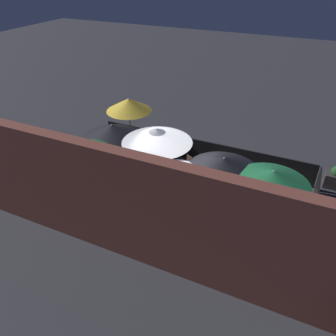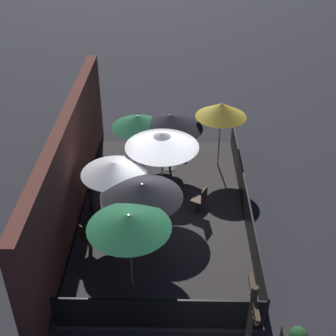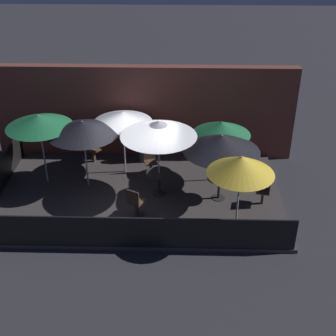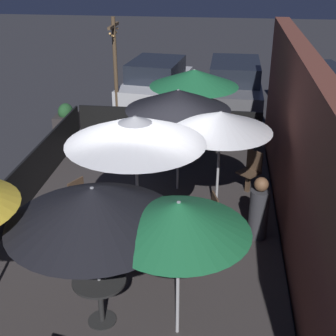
{
  "view_description": "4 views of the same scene",
  "coord_description": "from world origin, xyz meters",
  "px_view_note": "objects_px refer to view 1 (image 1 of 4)",
  "views": [
    {
      "loc": [
        -3.54,
        8.33,
        7.16
      ],
      "look_at": [
        0.27,
        0.04,
        1.24
      ],
      "focal_mm": 35.0,
      "sensor_mm": 36.0,
      "label": 1
    },
    {
      "loc": [
        -11.67,
        -0.38,
        9.43
      ],
      "look_at": [
        0.61,
        -0.12,
        1.39
      ],
      "focal_mm": 50.0,
      "sensor_mm": 36.0,
      "label": 2
    },
    {
      "loc": [
        1.24,
        -12.28,
        8.28
      ],
      "look_at": [
        0.92,
        0.15,
        1.0
      ],
      "focal_mm": 50.0,
      "sensor_mm": 36.0,
      "label": 3
    },
    {
      "loc": [
        7.49,
        1.42,
        5.03
      ],
      "look_at": [
        -0.62,
        0.43,
        1.13
      ],
      "focal_mm": 50.0,
      "sensor_mm": 36.0,
      "label": 4
    }
  ],
  "objects_px": {
    "patio_umbrella_0": "(112,132)",
    "patio_umbrella_1": "(157,136)",
    "patio_umbrella_5": "(175,172)",
    "patio_chair_3": "(90,155)",
    "patio_umbrella_3": "(129,105)",
    "patron_0": "(145,223)",
    "dining_table_0": "(115,164)",
    "patio_chair_2": "(188,168)",
    "patio_umbrella_4": "(223,164)",
    "patio_chair_0": "(205,241)",
    "patio_chair_1": "(151,203)",
    "patio_umbrella_6": "(92,146)",
    "patio_umbrella_2": "(272,177)",
    "dining_table_1": "(158,178)"
  },
  "relations": [
    {
      "from": "patio_umbrella_0",
      "to": "patio_umbrella_1",
      "type": "distance_m",
      "value": 1.89
    },
    {
      "from": "patio_umbrella_5",
      "to": "patio_chair_3",
      "type": "distance_m",
      "value": 5.03
    },
    {
      "from": "patio_umbrella_3",
      "to": "patron_0",
      "type": "height_order",
      "value": "patio_umbrella_3"
    },
    {
      "from": "dining_table_0",
      "to": "patio_chair_2",
      "type": "height_order",
      "value": "patio_chair_2"
    },
    {
      "from": "patio_chair_2",
      "to": "patron_0",
      "type": "relative_size",
      "value": 0.77
    },
    {
      "from": "patron_0",
      "to": "patio_umbrella_5",
      "type": "bearing_deg",
      "value": 144.75
    },
    {
      "from": "patio_chair_3",
      "to": "patio_umbrella_4",
      "type": "bearing_deg",
      "value": 1.81
    },
    {
      "from": "patio_umbrella_5",
      "to": "dining_table_0",
      "type": "relative_size",
      "value": 2.95
    },
    {
      "from": "patio_umbrella_0",
      "to": "patron_0",
      "type": "distance_m",
      "value": 3.67
    },
    {
      "from": "patio_chair_0",
      "to": "patron_0",
      "type": "height_order",
      "value": "patron_0"
    },
    {
      "from": "patio_umbrella_1",
      "to": "patio_chair_3",
      "type": "xyz_separation_m",
      "value": [
        3.22,
        -0.48,
        -1.76
      ]
    },
    {
      "from": "patio_chair_1",
      "to": "patio_chair_3",
      "type": "distance_m",
      "value": 3.95
    },
    {
      "from": "patio_umbrella_0",
      "to": "patio_umbrella_6",
      "type": "height_order",
      "value": "patio_umbrella_0"
    },
    {
      "from": "patio_umbrella_0",
      "to": "patio_chair_3",
      "type": "xyz_separation_m",
      "value": [
        1.37,
        -0.27,
        -1.43
      ]
    },
    {
      "from": "patio_umbrella_4",
      "to": "patron_0",
      "type": "xyz_separation_m",
      "value": [
        1.69,
        1.66,
        -1.5
      ]
    },
    {
      "from": "patio_umbrella_2",
      "to": "patio_chair_3",
      "type": "relative_size",
      "value": 2.58
    },
    {
      "from": "patio_umbrella_0",
      "to": "patio_umbrella_2",
      "type": "relative_size",
      "value": 0.97
    },
    {
      "from": "patio_umbrella_2",
      "to": "dining_table_0",
      "type": "relative_size",
      "value": 3.14
    },
    {
      "from": "patio_umbrella_2",
      "to": "patio_umbrella_3",
      "type": "height_order",
      "value": "patio_umbrella_3"
    },
    {
      "from": "patio_umbrella_4",
      "to": "dining_table_1",
      "type": "distance_m",
      "value": 2.78
    },
    {
      "from": "patio_umbrella_3",
      "to": "patio_umbrella_6",
      "type": "distance_m",
      "value": 2.89
    },
    {
      "from": "dining_table_0",
      "to": "patio_chair_2",
      "type": "bearing_deg",
      "value": -157.98
    },
    {
      "from": "patio_umbrella_4",
      "to": "patio_umbrella_5",
      "type": "xyz_separation_m",
      "value": [
        1.11,
        0.89,
        -0.03
      ]
    },
    {
      "from": "patio_umbrella_5",
      "to": "patio_chair_0",
      "type": "xyz_separation_m",
      "value": [
        -1.22,
        0.7,
        -1.53
      ]
    },
    {
      "from": "patio_umbrella_5",
      "to": "patio_chair_3",
      "type": "height_order",
      "value": "patio_umbrella_5"
    },
    {
      "from": "patio_umbrella_6",
      "to": "patron_0",
      "type": "height_order",
      "value": "patio_umbrella_6"
    },
    {
      "from": "patio_chair_3",
      "to": "patio_umbrella_6",
      "type": "bearing_deg",
      "value": -35.38
    },
    {
      "from": "dining_table_1",
      "to": "patio_umbrella_1",
      "type": "bearing_deg",
      "value": 0.0
    },
    {
      "from": "dining_table_1",
      "to": "patio_chair_1",
      "type": "height_order",
      "value": "patio_chair_1"
    },
    {
      "from": "patio_umbrella_3",
      "to": "patio_umbrella_6",
      "type": "bearing_deg",
      "value": 95.4
    },
    {
      "from": "patio_umbrella_2",
      "to": "patio_chair_1",
      "type": "distance_m",
      "value": 3.79
    },
    {
      "from": "dining_table_0",
      "to": "patio_chair_0",
      "type": "xyz_separation_m",
      "value": [
        -4.28,
        2.24,
        -0.08
      ]
    },
    {
      "from": "patio_umbrella_3",
      "to": "patio_umbrella_6",
      "type": "xyz_separation_m",
      "value": [
        -0.27,
        2.86,
        -0.32
      ]
    },
    {
      "from": "patron_0",
      "to": "dining_table_0",
      "type": "bearing_deg",
      "value": -131.73
    },
    {
      "from": "dining_table_0",
      "to": "dining_table_1",
      "type": "relative_size",
      "value": 0.93
    },
    {
      "from": "patio_umbrella_0",
      "to": "patio_chair_1",
      "type": "xyz_separation_m",
      "value": [
        -2.2,
        1.41,
        -1.4
      ]
    },
    {
      "from": "patio_umbrella_1",
      "to": "patio_umbrella_3",
      "type": "distance_m",
      "value": 2.95
    },
    {
      "from": "patio_umbrella_2",
      "to": "patio_umbrella_3",
      "type": "xyz_separation_m",
      "value": [
        5.92,
        -2.64,
        0.05
      ]
    },
    {
      "from": "patio_umbrella_4",
      "to": "patio_umbrella_5",
      "type": "height_order",
      "value": "patio_umbrella_4"
    },
    {
      "from": "patio_chair_1",
      "to": "dining_table_1",
      "type": "bearing_deg",
      "value": -0.0
    },
    {
      "from": "dining_table_1",
      "to": "patio_chair_1",
      "type": "relative_size",
      "value": 0.86
    },
    {
      "from": "patron_0",
      "to": "patio_umbrella_3",
      "type": "bearing_deg",
      "value": -143.93
    },
    {
      "from": "patio_umbrella_2",
      "to": "patron_0",
      "type": "height_order",
      "value": "patio_umbrella_2"
    },
    {
      "from": "patio_chair_0",
      "to": "dining_table_0",
      "type": "bearing_deg",
      "value": 12.26
    },
    {
      "from": "patio_umbrella_2",
      "to": "patio_chair_0",
      "type": "relative_size",
      "value": 2.56
    },
    {
      "from": "patio_umbrella_4",
      "to": "patio_umbrella_6",
      "type": "xyz_separation_m",
      "value": [
        4.25,
        0.44,
        -0.17
      ]
    },
    {
      "from": "patio_umbrella_0",
      "to": "patio_chair_0",
      "type": "height_order",
      "value": "patio_umbrella_0"
    },
    {
      "from": "dining_table_0",
      "to": "patron_0",
      "type": "bearing_deg",
      "value": 136.99
    },
    {
      "from": "patio_chair_0",
      "to": "patio_umbrella_5",
      "type": "bearing_deg",
      "value": 10.06
    },
    {
      "from": "patio_umbrella_1",
      "to": "patio_chair_0",
      "type": "relative_size",
      "value": 2.71
    }
  ]
}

